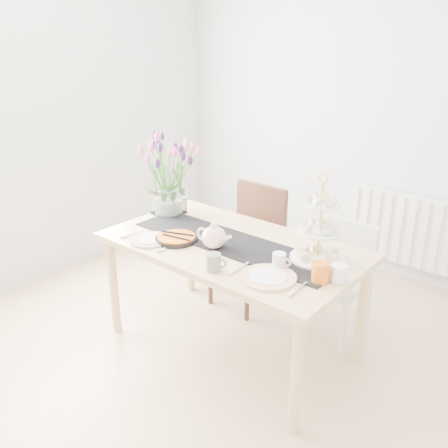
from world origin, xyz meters
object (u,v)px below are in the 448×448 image
Objects in this scene: mug_white at (279,261)px; tart_tin at (176,238)px; dining_table at (231,255)px; cake_stand at (319,239)px; tulip_vase at (167,162)px; plate_right at (268,277)px; plate_left at (150,240)px; chair_brown at (251,236)px; cream_jug at (339,273)px; mug_orange at (320,273)px; chair_white at (340,271)px; teapot at (214,237)px; mug_grey at (214,262)px; radiator at (420,233)px.

tart_tin is at bearing 173.36° from mug_white.
cake_stand is at bearing 13.60° from dining_table.
plate_right is at bearing -17.84° from tulip_vase.
chair_brown is at bearing 81.04° from plate_left.
dining_table is at bearing 32.90° from tart_tin.
cream_jug is 0.10m from mug_orange.
cream_jug is at bearing 13.43° from plate_left.
plate_right is at bearing -93.41° from mug_white.
chair_white is at bearing 89.62° from plate_right.
mug_orange is 1.11m from plate_left.
tart_tin is (-0.29, -0.19, 0.09)m from dining_table.
chair_white is 8.76× the size of cream_jug.
teapot reaches higher than plate_right.
chair_white is 3.31× the size of teapot.
mug_orange reaches higher than dining_table.
chair_white is 0.97m from teapot.
mug_grey is 0.33× the size of plate_right.
chair_brown is (-0.91, -1.10, 0.08)m from radiator.
mug_orange is at bearing -121.97° from cream_jug.
teapot is at bearing -21.31° from tulip_vase.
teapot is 0.45m from mug_white.
cake_stand is at bearing 81.66° from mug_orange.
cream_jug is at bearing 1.57° from teapot.
chair_brown is at bearing 89.21° from mug_grey.
cream_jug is 0.67m from mug_grey.
teapot is at bearing -69.71° from chair_brown.
mug_white is 0.14m from plate_right.
cream_jug is at bearing -1.51° from dining_table.
radiator is at bearing 62.20° from plate_left.
mug_orange is at bearing -9.37° from tulip_vase.
tulip_vase is (-0.41, -0.46, 0.60)m from chair_brown.
chair_brown is 10.09× the size of cream_jug.
teapot is 0.70m from mug_orange.
chair_brown is at bearing -129.44° from radiator.
cream_jug is (0.11, -1.70, 0.35)m from radiator.
teapot is (-0.03, -0.13, 0.15)m from dining_table.
dining_table is at bearing 152.81° from mug_white.
dining_table is 6.67× the size of teapot.
mug_white reaches higher than radiator.
teapot reaches higher than cream_jug.
mug_grey is at bearing -56.10° from teapot.
teapot is at bearing 23.33° from plate_left.
tulip_vase reaches higher than cake_stand.
radiator is 1.95m from plate_right.
mug_orange is (0.70, 0.03, -0.02)m from teapot.
mug_orange is at bearing -3.82° from teapot.
chair_white reaches higher than tart_tin.
cake_stand is at bearing -93.54° from radiator.
radiator is 1.73× the size of tulip_vase.
tart_tin is (-0.74, -0.81, 0.31)m from chair_white.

